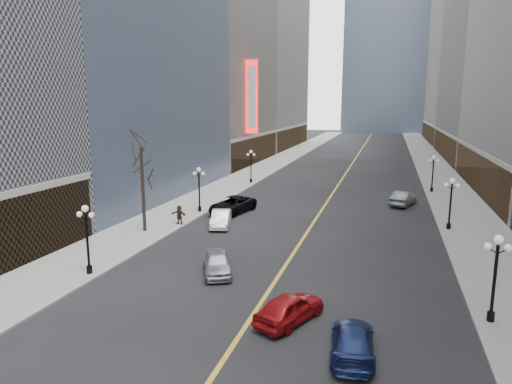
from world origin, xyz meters
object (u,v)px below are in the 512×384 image
Objects in this scene: car_nb_near at (217,263)px; streetlamp_west_3 at (251,163)px; car_sb_mid at (290,308)px; streetlamp_east_3 at (433,170)px; car_sb_near at (352,341)px; car_nb_far at (232,205)px; streetlamp_east_1 at (496,269)px; streetlamp_east_2 at (451,198)px; car_nb_mid at (221,219)px; streetlamp_west_2 at (199,185)px; car_sb_far at (404,198)px; streetlamp_west_1 at (87,232)px.

streetlamp_west_3 is at bearing 79.07° from car_nb_near.
car_sb_mid is (5.96, -5.27, 0.01)m from car_nb_near.
car_sb_near is at bearing -98.99° from streetlamp_east_3.
car_nb_far is at bearing 81.67° from car_nb_near.
streetlamp_east_1 is at bearing -141.54° from car_sb_mid.
car_nb_mid is at bearing -167.40° from streetlamp_east_2.
streetlamp_east_2 is 1.00× the size of streetlamp_west_2.
car_sb_far is (-3.57, 27.36, -2.10)m from streetlamp_east_1.
car_nb_near is at bearing 81.72° from car_sb_far.
car_nb_mid is at bearing -68.59° from car_nb_far.
car_sb_mid is (13.80, -2.64, -2.15)m from streetlamp_west_1.
car_nb_mid is at bearing 85.35° from car_nb_near.
car_nb_far is (3.22, 0.94, -2.08)m from streetlamp_west_2.
streetlamp_east_2 is at bearing -110.62° from car_sb_near.
car_nb_far reaches higher than car_nb_mid.
streetlamp_west_1 is at bearing 12.59° from car_sb_mid.
car_nb_far reaches higher than car_nb_near.
streetlamp_west_2 is 1.04× the size of car_nb_near.
car_nb_near is (7.84, -15.37, -2.16)m from streetlamp_west_2.
car_nb_near is at bearing -85.22° from car_nb_mid.
car_nb_mid is 0.76× the size of car_nb_far.
streetlamp_west_1 reaches higher than car_sb_mid.
car_sb_near is (-6.48, -22.92, -2.23)m from streetlamp_east_2.
streetlamp_east_2 is at bearing 128.84° from car_sb_far.
streetlamp_east_1 is at bearing -49.42° from car_nb_mid.
streetlamp_east_1 is 18.00m from streetlamp_east_2.
car_sb_near is at bearing -16.04° from streetlamp_west_1.
streetlamp_east_2 is at bearing 90.00° from streetlamp_east_1.
car_nb_far is (-4.62, 16.30, 0.09)m from car_nb_near.
car_sb_near is at bearing -142.76° from streetlamp_east_1.
streetlamp_east_2 is 1.00× the size of streetlamp_west_1.
car_sb_far is at bearing -99.99° from car_sb_near.
car_nb_near is 0.94× the size of car_sb_near.
car_nb_mid is (3.95, 13.61, -2.16)m from streetlamp_west_1.
streetlamp_west_3 is 17.49m from car_nb_far.
streetlamp_west_2 is at bearing 180.00° from streetlamp_east_2.
streetlamp_west_3 is 21.92m from car_sb_far.
streetlamp_west_1 is 14.33m from car_nb_mid.
car_nb_far is (3.22, -17.06, -2.08)m from streetlamp_west_3.
car_sb_near is (13.17, -18.53, -0.07)m from car_nb_mid.
car_sb_near is at bearing 102.83° from car_sb_far.
streetlamp_west_2 is at bearing 117.27° from car_nb_mid.
streetlamp_east_2 is 29.68m from streetlamp_west_1.
car_sb_mid is (-3.32, 2.29, 0.08)m from car_sb_near.
streetlamp_west_2 is 6.29m from car_nb_mid.
car_sb_near is at bearing -53.24° from streetlamp_west_2.
car_sb_near is at bearing -69.31° from car_nb_mid.
streetlamp_east_2 reaches higher than car_sb_far.
streetlamp_east_2 is at bearing 20.12° from car_nb_near.
streetlamp_east_1 is 1.00× the size of streetlamp_west_1.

